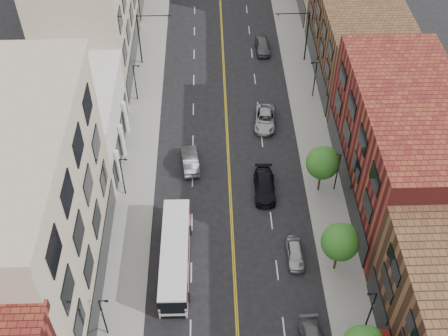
{
  "coord_description": "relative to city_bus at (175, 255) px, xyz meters",
  "views": [
    {
      "loc": [
        -1.87,
        -16.03,
        43.67
      ],
      "look_at": [
        -0.69,
        22.62,
        5.0
      ],
      "focal_mm": 45.0,
      "sensor_mm": 36.0,
      "label": 1
    }
  ],
  "objects": [
    {
      "name": "tree_r_3",
      "position": [
        14.81,
        9.26,
        2.43
      ],
      "size": [
        3.4,
        3.4,
        5.59
      ],
      "color": "black",
      "rests_on": "sidewalk_right"
    },
    {
      "name": "lamp_r_2",
      "position": [
        16.37,
        9.19,
        1.27
      ],
      "size": [
        0.81,
        0.55,
        5.05
      ],
      "color": "black",
      "rests_on": "sidewalk_right"
    },
    {
      "name": "lamp_r_3",
      "position": [
        16.37,
        25.19,
        1.27
      ],
      "size": [
        0.81,
        0.55,
        5.05
      ],
      "color": "black",
      "rests_on": "sidewalk_right"
    },
    {
      "name": "signal_mast_left",
      "position": [
        -4.85,
        33.19,
        2.94
      ],
      "size": [
        4.49,
        0.18,
        7.2
      ],
      "color": "black",
      "rests_on": "sidewalk_left"
    },
    {
      "name": "bldg_l_tanoffice",
      "position": [
        -11.58,
        -1.81,
        7.3
      ],
      "size": [
        10.0,
        22.0,
        18.0
      ],
      "primitive_type": "cube",
      "color": "tan",
      "rests_on": "ground"
    },
    {
      "name": "sidewalk_right",
      "position": [
        15.42,
        20.19,
        -1.63
      ],
      "size": [
        4.0,
        110.0,
        0.15
      ],
      "primitive_type": "cube",
      "color": "gray",
      "rests_on": "ground"
    },
    {
      "name": "car_parked_far",
      "position": [
        11.22,
        0.55,
        -1.03
      ],
      "size": [
        1.62,
        3.97,
        1.35
      ],
      "primitive_type": "imported",
      "rotation": [
        0.0,
        0.0,
        -0.01
      ],
      "color": "#9C9EA3",
      "rests_on": "ground"
    },
    {
      "name": "bldg_l_white",
      "position": [
        -11.58,
        16.19,
        2.3
      ],
      "size": [
        10.0,
        14.0,
        8.0
      ],
      "primitive_type": "cube",
      "color": "silver",
      "rests_on": "ground"
    },
    {
      "name": "lamp_l_1",
      "position": [
        -5.53,
        -6.81,
        1.27
      ],
      "size": [
        0.81,
        0.55,
        5.05
      ],
      "color": "black",
      "rests_on": "sidewalk_left"
    },
    {
      "name": "bldg_r_far_a",
      "position": [
        22.42,
        30.19,
        3.3
      ],
      "size": [
        10.0,
        20.0,
        10.0
      ],
      "primitive_type": "cube",
      "color": "#523521",
      "rests_on": "ground"
    },
    {
      "name": "bldg_l_far_a",
      "position": [
        -11.58,
        33.19,
        7.3
      ],
      "size": [
        10.0,
        20.0,
        18.0
      ],
      "primitive_type": "cube",
      "color": "tan",
      "rests_on": "ground"
    },
    {
      "name": "car_lane_behind",
      "position": [
        1.18,
        13.33,
        -0.9
      ],
      "size": [
        2.24,
        5.01,
        1.6
      ],
      "primitive_type": "imported",
      "rotation": [
        0.0,
        0.0,
        3.26
      ],
      "color": "#45464A",
      "rests_on": "ground"
    },
    {
      "name": "car_lane_b",
      "position": [
        9.97,
        20.16,
        -0.97
      ],
      "size": [
        3.02,
        5.53,
        1.47
      ],
      "primitive_type": "imported",
      "rotation": [
        0.0,
        0.0,
        -0.11
      ],
      "color": "#999AA0",
      "rests_on": "ground"
    },
    {
      "name": "bldg_r_mid",
      "position": [
        22.42,
        9.19,
        4.3
      ],
      "size": [
        10.0,
        22.0,
        12.0
      ],
      "primitive_type": "cube",
      "color": "maroon",
      "rests_on": "ground"
    },
    {
      "name": "lamp_l_2",
      "position": [
        -5.53,
        9.19,
        1.27
      ],
      "size": [
        0.81,
        0.55,
        5.05
      ],
      "color": "black",
      "rests_on": "sidewalk_left"
    },
    {
      "name": "city_bus",
      "position": [
        0.0,
        0.0,
        0.0
      ],
      "size": [
        2.83,
        11.41,
        2.93
      ],
      "rotation": [
        0.0,
        0.0,
        -0.01
      ],
      "color": "silver",
      "rests_on": "ground"
    },
    {
      "name": "tree_r_2",
      "position": [
        14.81,
        -0.74,
        2.43
      ],
      "size": [
        3.4,
        3.4,
        5.59
      ],
      "color": "black",
      "rests_on": "sidewalk_right"
    },
    {
      "name": "lamp_l_3",
      "position": [
        -5.53,
        25.19,
        1.27
      ],
      "size": [
        0.81,
        0.55,
        5.05
      ],
      "color": "black",
      "rests_on": "sidewalk_left"
    },
    {
      "name": "lamp_r_1",
      "position": [
        16.37,
        -6.81,
        1.27
      ],
      "size": [
        0.81,
        0.55,
        5.05
      ],
      "color": "black",
      "rests_on": "sidewalk_right"
    },
    {
      "name": "car_lane_a",
      "position": [
        9.03,
        9.19,
        -0.93
      ],
      "size": [
        2.28,
        5.38,
        1.55
      ],
      "primitive_type": "imported",
      "rotation": [
        0.0,
        0.0,
        -0.02
      ],
      "color": "black",
      "rests_on": "ground"
    },
    {
      "name": "car_lane_c",
      "position": [
        10.92,
        35.79,
        -0.9
      ],
      "size": [
        2.01,
        4.74,
        1.6
      ],
      "primitive_type": "imported",
      "rotation": [
        0.0,
        0.0,
        0.03
      ],
      "color": "#4A494E",
      "rests_on": "ground"
    },
    {
      "name": "sidewalk_left",
      "position": [
        -4.58,
        20.19,
        -1.63
      ],
      "size": [
        4.0,
        110.0,
        0.15
      ],
      "primitive_type": "cube",
      "color": "gray",
      "rests_on": "ground"
    },
    {
      "name": "signal_mast_right",
      "position": [
        15.69,
        33.19,
        2.94
      ],
      "size": [
        4.49,
        0.18,
        7.2
      ],
      "color": "black",
      "rests_on": "sidewalk_right"
    }
  ]
}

